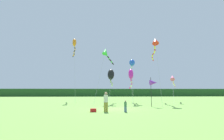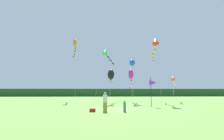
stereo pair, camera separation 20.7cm
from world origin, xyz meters
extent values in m
plane|color=#6B9E42|center=(0.00, 0.00, 0.00)|extent=(120.00, 120.00, 0.00)
cube|color=#234C23|center=(0.00, 45.00, 1.44)|extent=(108.00, 2.18, 2.89)
cylinder|color=olive|center=(-1.13, -2.42, 0.44)|extent=(0.18, 0.18, 0.88)
cylinder|color=olive|center=(-0.93, -2.42, 0.44)|extent=(0.18, 0.18, 0.88)
cylinder|color=silver|center=(-1.03, -2.42, 1.23)|extent=(0.40, 0.40, 0.70)
sphere|color=tan|center=(-1.03, -2.42, 1.70)|extent=(0.26, 0.26, 0.26)
cylinder|color=#334C8C|center=(0.71, -2.73, 0.26)|extent=(0.11, 0.11, 0.52)
cylinder|color=#334C8C|center=(0.83, -2.73, 0.26)|extent=(0.11, 0.11, 0.52)
cylinder|color=#3F724C|center=(0.77, -2.73, 0.72)|extent=(0.24, 0.24, 0.41)
sphere|color=tan|center=(0.77, -2.73, 1.00)|extent=(0.15, 0.15, 0.15)
cube|color=red|center=(-2.19, -2.42, 0.15)|extent=(0.55, 0.35, 0.31)
cylinder|color=black|center=(4.75, 2.49, 1.83)|extent=(0.06, 0.06, 3.65)
cone|color=purple|center=(5.10, 2.49, 3.00)|extent=(0.90, 0.70, 0.70)
cylinder|color=#B2B2B2|center=(3.34, 7.40, 3.31)|extent=(0.26, 2.03, 6.62)
ellipsoid|color=blue|center=(3.46, 8.41, 6.62)|extent=(1.02, 1.05, 1.24)
cylinder|color=blue|center=(3.48, 8.66, 6.13)|extent=(0.25, 0.56, 0.27)
cylinder|color=white|center=(3.53, 9.18, 6.04)|extent=(0.24, 0.57, 0.30)
cylinder|color=blue|center=(3.57, 9.69, 5.95)|extent=(0.26, 0.56, 0.28)
cylinder|color=white|center=(3.58, 10.20, 5.83)|extent=(0.24, 0.59, 0.35)
cylinder|color=blue|center=(3.65, 10.71, 5.68)|extent=(0.37, 0.60, 0.33)
cylinder|color=white|center=(3.80, 11.20, 5.57)|extent=(0.35, 0.58, 0.28)
cylinder|color=blue|center=(3.91, 11.70, 5.45)|extent=(0.26, 0.60, 0.37)
cylinder|color=#B2B2B2|center=(-1.78, 6.43, 4.28)|extent=(1.60, 4.20, 8.57)
cone|color=green|center=(-0.99, 8.52, 8.56)|extent=(1.28, 1.54, 1.45)
cylinder|color=green|center=(-0.83, 8.84, 7.98)|extent=(0.53, 0.79, 0.41)
cylinder|color=black|center=(-0.51, 9.50, 7.79)|extent=(0.50, 0.79, 0.37)
cylinder|color=green|center=(-0.32, 10.19, 7.65)|extent=(0.29, 0.77, 0.30)
cylinder|color=black|center=(-0.08, 10.86, 7.50)|extent=(0.57, 0.77, 0.39)
cylinder|color=green|center=(0.19, 11.52, 7.32)|extent=(0.38, 0.79, 0.35)
cylinder|color=black|center=(0.45, 12.19, 7.12)|extent=(0.56, 0.79, 0.43)
cylinder|color=#B2B2B2|center=(9.49, 6.79, 2.15)|extent=(2.12, 4.94, 4.31)
cone|color=#E5598C|center=(10.54, 9.25, 4.30)|extent=(1.21, 1.59, 1.34)
cylinder|color=#E5598C|center=(10.65, 9.43, 3.77)|extent=(0.41, 0.49, 0.24)
cylinder|color=white|center=(10.89, 9.80, 3.69)|extent=(0.43, 0.52, 0.31)
cylinder|color=#E5598C|center=(11.08, 10.19, 3.57)|extent=(0.37, 0.52, 0.31)
cylinder|color=white|center=(11.26, 10.58, 3.46)|extent=(0.38, 0.53, 0.31)
cylinder|color=#E5598C|center=(11.45, 10.98, 3.35)|extent=(0.39, 0.51, 0.28)
cylinder|color=white|center=(11.67, 11.35, 3.24)|extent=(0.45, 0.52, 0.32)
cylinder|color=#E5598C|center=(11.91, 11.71, 3.15)|extent=(0.41, 0.49, 0.25)
cylinder|color=white|center=(12.14, 12.08, 3.07)|extent=(0.43, 0.52, 0.32)
cylinder|color=#E5598C|center=(12.36, 12.46, 2.93)|extent=(0.41, 0.54, 0.34)
cylinder|color=#B2B2B2|center=(-6.22, 10.26, 5.60)|extent=(1.29, 4.63, 11.20)
ellipsoid|color=orange|center=(-6.85, 12.57, 11.19)|extent=(1.01, 1.36, 1.74)
cylinder|color=orange|center=(-6.89, 12.89, 10.53)|extent=(0.27, 0.68, 0.27)
cylinder|color=black|center=(-6.93, 13.52, 10.43)|extent=(0.21, 0.68, 0.33)
cylinder|color=orange|center=(-6.98, 14.16, 10.29)|extent=(0.31, 0.71, 0.34)
cylinder|color=black|center=(-7.17, 14.77, 10.12)|extent=(0.46, 0.72, 0.38)
cylinder|color=orange|center=(-7.36, 15.37, 9.94)|extent=(0.34, 0.72, 0.37)
cylinder|color=black|center=(-7.47, 16.00, 9.80)|extent=(0.28, 0.69, 0.30)
cylinder|color=orange|center=(-7.65, 16.61, 9.67)|extent=(0.48, 0.71, 0.36)
cylinder|color=black|center=(-7.88, 17.20, 9.52)|extent=(0.39, 0.70, 0.32)
cylinder|color=#B2B2B2|center=(2.59, 4.08, 2.24)|extent=(0.51, 4.07, 4.50)
ellipsoid|color=#E026B2|center=(2.84, 6.11, 4.49)|extent=(0.91, 1.63, 1.95)
cylinder|color=#E026B2|center=(2.95, 6.60, 3.63)|extent=(0.43, 1.08, 0.52)
cylinder|color=white|center=(3.17, 7.57, 3.40)|extent=(0.43, 1.04, 0.32)
cylinder|color=#E026B2|center=(3.35, 8.55, 3.17)|extent=(0.34, 1.08, 0.52)
cylinder|color=white|center=(3.45, 9.55, 2.85)|extent=(0.26, 1.07, 0.51)
cylinder|color=#E026B2|center=(3.44, 10.55, 2.57)|extent=(0.27, 1.06, 0.42)
cylinder|color=#B2B2B2|center=(-0.34, 4.57, 2.22)|extent=(0.42, 3.86, 4.45)
ellipsoid|color=black|center=(-0.14, 6.50, 4.44)|extent=(1.12, 1.44, 1.89)
cylinder|color=black|center=(-0.15, 6.71, 3.66)|extent=(0.23, 0.50, 0.33)
cylinder|color=white|center=(-0.15, 7.14, 3.53)|extent=(0.24, 0.49, 0.31)
cylinder|color=black|center=(-0.10, 7.57, 3.41)|extent=(0.26, 0.51, 0.32)
cylinder|color=white|center=(-0.03, 7.99, 3.31)|extent=(0.29, 0.49, 0.26)
cylinder|color=black|center=(0.07, 8.41, 3.25)|extent=(0.31, 0.49, 0.25)
cylinder|color=white|center=(0.17, 8.82, 3.16)|extent=(0.30, 0.52, 0.33)
cylinder|color=black|center=(0.21, 9.25, 3.04)|extent=(0.21, 0.48, 0.30)
cylinder|color=white|center=(0.20, 9.68, 2.91)|extent=(0.22, 0.50, 0.33)
cylinder|color=#B2B2B2|center=(6.42, 4.26, 4.89)|extent=(0.88, 4.41, 9.79)
cone|color=red|center=(6.85, 6.46, 9.78)|extent=(1.29, 1.56, 1.39)
cylinder|color=red|center=(6.92, 6.83, 9.27)|extent=(0.34, 0.82, 0.38)
cylinder|color=yellow|center=(7.11, 7.55, 9.07)|extent=(0.45, 0.83, 0.41)
cylinder|color=red|center=(7.35, 8.27, 8.88)|extent=(0.43, 0.82, 0.37)
cylinder|color=yellow|center=(7.51, 9.00, 8.67)|extent=(0.30, 0.83, 0.43)
cylinder|color=red|center=(7.55, 9.75, 8.49)|extent=(0.22, 0.79, 0.31)
cylinder|color=yellow|center=(7.59, 10.50, 8.35)|extent=(0.32, 0.81, 0.34)
cylinder|color=red|center=(7.76, 11.23, 8.22)|extent=(0.42, 0.81, 0.32)
cylinder|color=yellow|center=(8.03, 11.94, 8.10)|extent=(0.51, 0.80, 0.33)
cylinder|color=red|center=(8.33, 12.63, 7.97)|extent=(0.50, 0.80, 0.32)
camera|label=1|loc=(-1.29, -17.87, 1.88)|focal=26.06mm
camera|label=2|loc=(-1.08, -17.88, 1.88)|focal=26.06mm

